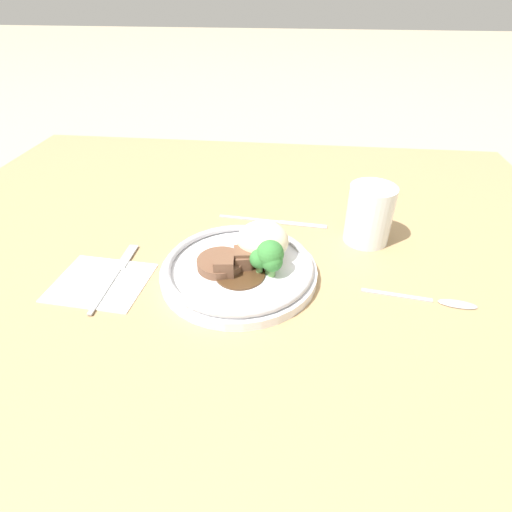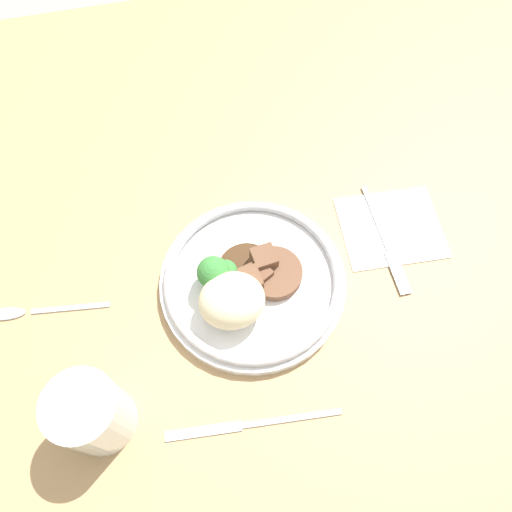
# 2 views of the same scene
# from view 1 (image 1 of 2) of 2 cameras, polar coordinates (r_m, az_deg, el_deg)

# --- Properties ---
(ground_plane) EXTENTS (8.00, 8.00, 0.00)m
(ground_plane) POSITION_cam_1_polar(r_m,az_deg,el_deg) (0.67, -4.03, -4.99)
(ground_plane) COLOR tan
(dining_table) EXTENTS (1.29, 1.25, 0.03)m
(dining_table) POSITION_cam_1_polar(r_m,az_deg,el_deg) (0.66, -4.09, -3.87)
(dining_table) COLOR tan
(dining_table) RESTS_ON ground
(napkin) EXTENTS (0.15, 0.13, 0.00)m
(napkin) POSITION_cam_1_polar(r_m,az_deg,el_deg) (0.68, -21.27, -3.51)
(napkin) COLOR white
(napkin) RESTS_ON dining_table
(plate) EXTENTS (0.25, 0.25, 0.08)m
(plate) POSITION_cam_1_polar(r_m,az_deg,el_deg) (0.64, -1.71, -0.87)
(plate) COLOR white
(plate) RESTS_ON dining_table
(juice_glass) EXTENTS (0.08, 0.08, 0.11)m
(juice_glass) POSITION_cam_1_polar(r_m,az_deg,el_deg) (0.74, 15.82, 5.33)
(juice_glass) COLOR #F4AD19
(juice_glass) RESTS_ON dining_table
(fork) EXTENTS (0.02, 0.18, 0.00)m
(fork) POSITION_cam_1_polar(r_m,az_deg,el_deg) (0.69, -19.03, -1.84)
(fork) COLOR #ADADB2
(fork) RESTS_ON napkin
(knife) EXTENTS (0.21, 0.03, 0.00)m
(knife) POSITION_cam_1_polar(r_m,az_deg,el_deg) (0.79, 2.94, 4.91)
(knife) COLOR #ADADB2
(knife) RESTS_ON dining_table
(spoon) EXTENTS (0.17, 0.03, 0.01)m
(spoon) POSITION_cam_1_polar(r_m,az_deg,el_deg) (0.66, 25.03, -5.95)
(spoon) COLOR #ADADB2
(spoon) RESTS_ON dining_table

